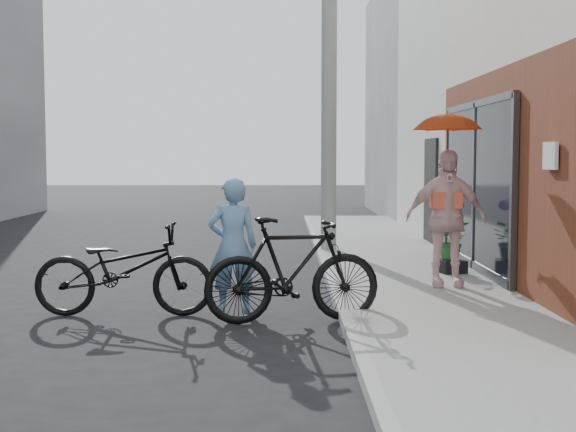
{
  "coord_description": "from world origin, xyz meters",
  "views": [
    {
      "loc": [
        0.26,
        -8.46,
        1.83
      ],
      "look_at": [
        0.33,
        1.08,
        1.1
      ],
      "focal_mm": 50.0,
      "sensor_mm": 36.0,
      "label": 1
    }
  ],
  "objects_px": {
    "officer": "(233,246)",
    "bike_right": "(292,270)",
    "utility_pole": "(329,61)",
    "bike_left": "(124,269)",
    "kimono_woman": "(446,218)",
    "planter": "(451,266)"
  },
  "relations": [
    {
      "from": "bike_left",
      "to": "kimono_woman",
      "type": "xyz_separation_m",
      "value": [
        3.93,
        1.33,
        0.48
      ]
    },
    {
      "from": "bike_right",
      "to": "planter",
      "type": "bearing_deg",
      "value": -48.99
    },
    {
      "from": "kimono_woman",
      "to": "utility_pole",
      "type": "bearing_deg",
      "value": 106.57
    },
    {
      "from": "bike_right",
      "to": "officer",
      "type": "bearing_deg",
      "value": 41.08
    },
    {
      "from": "officer",
      "to": "planter",
      "type": "bearing_deg",
      "value": -150.25
    },
    {
      "from": "bike_left",
      "to": "bike_right",
      "type": "distance_m",
      "value": 1.95
    },
    {
      "from": "officer",
      "to": "planter",
      "type": "distance_m",
      "value": 3.87
    },
    {
      "from": "utility_pole",
      "to": "planter",
      "type": "relative_size",
      "value": 19.6
    },
    {
      "from": "officer",
      "to": "kimono_woman",
      "type": "height_order",
      "value": "kimono_woman"
    },
    {
      "from": "officer",
      "to": "bike_right",
      "type": "distance_m",
      "value": 0.9
    },
    {
      "from": "utility_pole",
      "to": "bike_left",
      "type": "xyz_separation_m",
      "value": [
        -2.64,
        -5.43,
        -2.97
      ]
    },
    {
      "from": "utility_pole",
      "to": "officer",
      "type": "height_order",
      "value": "utility_pole"
    },
    {
      "from": "bike_left",
      "to": "planter",
      "type": "xyz_separation_m",
      "value": [
        4.26,
        2.51,
        -0.32
      ]
    },
    {
      "from": "bike_left",
      "to": "kimono_woman",
      "type": "bearing_deg",
      "value": -71.49
    },
    {
      "from": "kimono_woman",
      "to": "planter",
      "type": "relative_size",
      "value": 4.98
    },
    {
      "from": "officer",
      "to": "kimono_woman",
      "type": "relative_size",
      "value": 0.88
    },
    {
      "from": "kimono_woman",
      "to": "planter",
      "type": "bearing_deg",
      "value": 73.4
    },
    {
      "from": "utility_pole",
      "to": "planter",
      "type": "xyz_separation_m",
      "value": [
        1.62,
        -2.92,
        -3.29
      ]
    },
    {
      "from": "bike_left",
      "to": "kimono_woman",
      "type": "relative_size",
      "value": 1.14
    },
    {
      "from": "bike_right",
      "to": "planter",
      "type": "xyz_separation_m",
      "value": [
        2.35,
        2.9,
        -0.37
      ]
    },
    {
      "from": "bike_right",
      "to": "kimono_woman",
      "type": "distance_m",
      "value": 2.68
    },
    {
      "from": "utility_pole",
      "to": "kimono_woman",
      "type": "distance_m",
      "value": 4.97
    }
  ]
}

